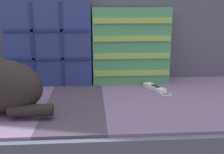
{
  "coord_description": "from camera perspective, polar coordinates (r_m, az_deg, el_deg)",
  "views": [
    {
      "loc": [
        -0.04,
        -1.07,
        0.76
      ],
      "look_at": [
        0.03,
        0.04,
        0.49
      ],
      "focal_mm": 45.0,
      "sensor_mm": 36.0,
      "label": 1
    }
  ],
  "objects": [
    {
      "name": "sofa_backrest",
      "position": [
        1.55,
        -2.48,
        9.68
      ],
      "size": [
        1.93,
        0.14,
        0.52
      ],
      "color": "#514C60",
      "rests_on": "couch"
    },
    {
      "name": "throw_pillow_quilted",
      "position": [
        1.43,
        -12.59,
        6.74
      ],
      "size": [
        0.41,
        0.14,
        0.41
      ],
      "color": "navy",
      "rests_on": "couch"
    },
    {
      "name": "throw_pillow_striped",
      "position": [
        1.43,
        3.76,
        6.39
      ],
      "size": [
        0.38,
        0.14,
        0.38
      ],
      "color": "#4C9366",
      "rests_on": "couch"
    },
    {
      "name": "game_remote_far",
      "position": [
        1.33,
        8.79,
        -2.23
      ],
      "size": [
        0.11,
        0.2,
        0.02
      ],
      "color": "white",
      "rests_on": "couch"
    },
    {
      "name": "couch",
      "position": [
        1.31,
        -1.79,
        -11.86
      ],
      "size": [
        1.97,
        0.87,
        0.39
      ],
      "color": "gray",
      "rests_on": "ground_plane"
    }
  ]
}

